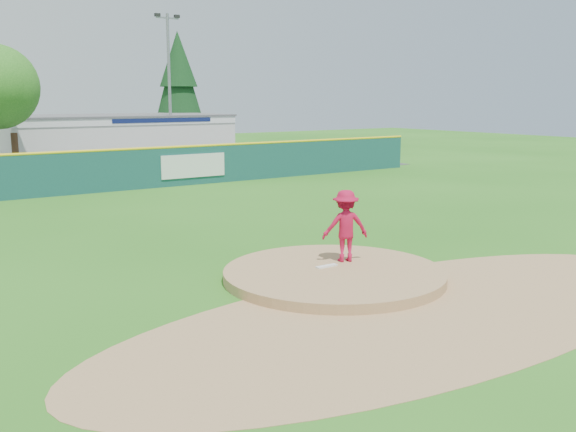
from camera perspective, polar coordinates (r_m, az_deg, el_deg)
ground at (r=16.06m, az=4.10°, el=-5.63°), size 120.00×120.00×0.00m
pitchers_mound at (r=16.06m, az=4.10°, el=-5.63°), size 5.50×5.50×0.50m
pitching_rubber at (r=16.22m, az=3.45°, el=-4.48°), size 0.60×0.15×0.04m
infield_dirt_arc at (r=13.97m, az=11.93°, el=-8.30°), size 15.40×15.40×0.01m
parking_lot at (r=40.42m, az=-20.74°, el=3.46°), size 44.00×16.00×0.02m
pitcher at (r=16.65m, az=5.12°, el=-0.88°), size 1.38×1.11×1.87m
van at (r=35.54m, az=-23.09°, el=3.67°), size 5.71×3.29×1.50m
pool_building_grp at (r=46.79m, az=-15.24°, el=6.67°), size 15.20×8.20×3.31m
fence_banners at (r=31.41m, az=-18.08°, el=3.63°), size 15.40×0.04×1.20m
outfield_fence at (r=31.70m, az=-16.81°, el=3.92°), size 40.00×0.14×2.07m
deciduous_tree at (r=37.78m, az=-23.40°, el=9.76°), size 5.60×5.60×7.36m
conifer_tree at (r=53.11m, az=-9.70°, el=11.47°), size 4.40×4.40×9.50m
light_pole_right at (r=45.07m, az=-10.50°, el=11.66°), size 1.75×0.25×10.00m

